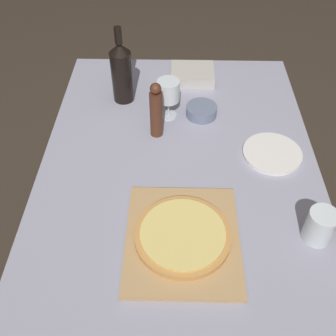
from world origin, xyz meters
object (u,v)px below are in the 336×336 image
(pizza, at_px, (183,235))
(wine_glass, at_px, (168,92))
(small_bowl, at_px, (202,111))
(wine_bottle, at_px, (122,72))
(pepper_mill, at_px, (156,111))

(pizza, bearing_deg, wine_glass, 95.31)
(small_bowl, bearing_deg, wine_glass, -177.25)
(pizza, bearing_deg, small_bowl, 82.59)
(pizza, relative_size, wine_bottle, 0.90)
(pepper_mill, bearing_deg, small_bowl, 33.89)
(pizza, distance_m, wine_bottle, 0.74)
(pizza, bearing_deg, pepper_mill, 101.38)
(wine_bottle, xyz_separation_m, wine_glass, (0.19, -0.11, -0.01))
(pizza, distance_m, wine_glass, 0.59)
(pizza, xyz_separation_m, small_bowl, (0.08, 0.59, -0.01))
(pizza, height_order, pepper_mill, pepper_mill)
(pepper_mill, distance_m, small_bowl, 0.22)
(wine_bottle, relative_size, pepper_mill, 1.41)
(pepper_mill, xyz_separation_m, small_bowl, (0.17, 0.12, -0.09))
(wine_bottle, height_order, wine_glass, wine_bottle)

